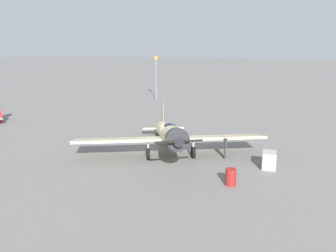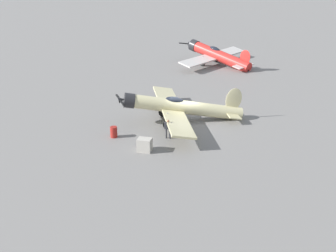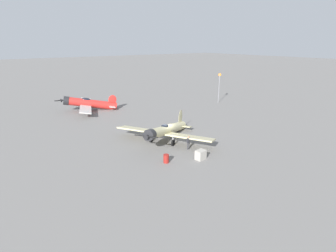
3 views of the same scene
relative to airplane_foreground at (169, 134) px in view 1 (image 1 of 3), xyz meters
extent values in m
plane|color=slate|center=(0.27, -0.48, -1.38)|extent=(400.00, 400.00, 0.00)
cylinder|color=beige|center=(0.27, -0.48, -0.06)|extent=(6.26, 9.78, 3.03)
cylinder|color=#232326|center=(-2.22, 3.92, 0.83)|extent=(1.69, 1.62, 1.45)
cone|color=#232326|center=(-2.54, 4.48, 0.95)|extent=(0.79, 0.82, 0.64)
cube|color=black|center=(-2.62, 4.61, 0.95)|extent=(2.16, 1.89, 0.22)
ellipsoid|color=black|center=(-0.25, 0.44, 0.64)|extent=(1.55, 1.93, 0.97)
cube|color=#C6BC89|center=(-0.35, 0.62, -0.17)|extent=(12.19, 8.08, 0.52)
ellipsoid|color=beige|center=(2.44, -4.31, 0.48)|extent=(1.02, 1.67, 2.37)
cube|color=#C6BC89|center=(2.35, -4.14, -0.75)|extent=(3.50, 2.63, 0.29)
cylinder|color=#999BA0|center=(-1.97, 0.42, -0.46)|extent=(0.14, 0.14, 1.05)
cylinder|color=black|center=(-1.97, 0.42, -0.98)|extent=(0.57, 0.79, 0.80)
cylinder|color=#999BA0|center=(0.65, 1.91, -0.46)|extent=(0.14, 0.14, 1.05)
cylinder|color=black|center=(0.65, 1.91, -0.98)|extent=(0.57, 0.79, 0.80)
cylinder|color=black|center=(2.75, -4.86, -1.24)|extent=(0.23, 0.29, 0.28)
cylinder|color=#2D2D33|center=(-3.96, -0.26, -0.97)|extent=(0.12, 0.12, 0.83)
cylinder|color=#2D2D33|center=(-3.89, -0.54, -0.97)|extent=(0.12, 0.12, 0.83)
cube|color=#2D2D33|center=(-3.92, -0.40, -0.26)|extent=(0.32, 0.49, 0.59)
sphere|color=#AA7050|center=(-3.92, -0.40, 0.16)|extent=(0.22, 0.22, 0.22)
cylinder|color=#2D2D33|center=(-3.98, -0.13, -0.24)|extent=(0.09, 0.09, 0.55)
cylinder|color=#2D2D33|center=(-3.86, -0.67, -0.24)|extent=(0.09, 0.09, 0.55)
cube|color=#9E998E|center=(-6.88, 0.39, -0.86)|extent=(0.94, 1.17, 1.05)
cylinder|color=maroon|center=(-5.32, 3.89, -0.93)|extent=(0.58, 0.58, 0.92)
torus|color=maroon|center=(-5.32, 3.89, -0.74)|extent=(0.62, 0.62, 0.04)
torus|color=maroon|center=(-5.32, 3.89, -1.11)|extent=(0.62, 0.62, 0.04)
cylinder|color=gray|center=(11.48, -21.83, 1.59)|extent=(0.10, 0.10, 5.95)
cone|color=orange|center=(12.12, -22.69, 4.42)|extent=(1.72, 2.05, 0.56)
camera|label=1|loc=(-9.00, 20.62, 5.89)|focal=35.67mm
camera|label=2|loc=(-35.04, -12.55, 13.33)|focal=47.17mm
camera|label=3|loc=(-25.93, 18.83, 10.87)|focal=28.19mm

